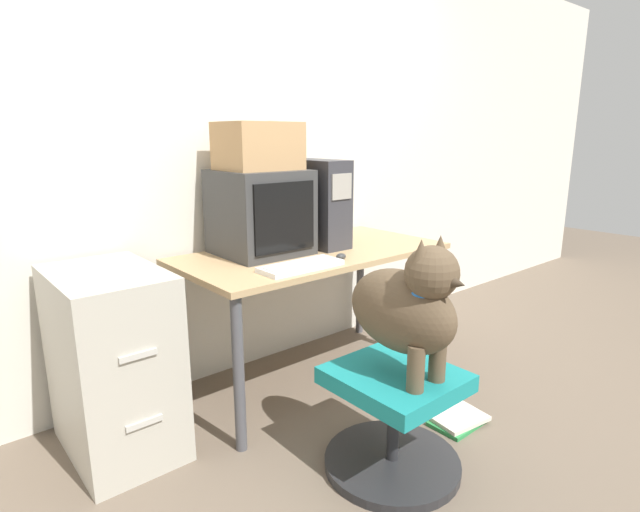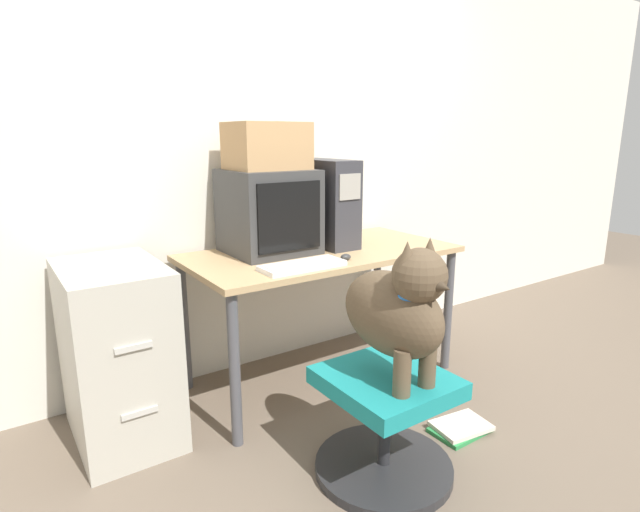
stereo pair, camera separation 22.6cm
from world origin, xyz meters
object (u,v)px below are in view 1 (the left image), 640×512
Objects in this scene: crt_monitor at (260,212)px; book_stack_floor at (458,420)px; pc_tower at (314,203)px; cardboard_box at (258,146)px; dog at (408,305)px; filing_cabinet at (114,362)px; keyboard at (301,266)px; office_chair at (394,418)px.

crt_monitor is 1.58× the size of book_stack_floor.
cardboard_box reaches higher than pc_tower.
filing_cabinet is (-0.81, 0.93, -0.32)m from dog.
keyboard is 1.07m from book_stack_floor.
office_chair is at bearing -47.15° from filing_cabinet.
keyboard is at bearing 92.21° from office_chair.
office_chair is at bearing -111.04° from pc_tower.
cardboard_box is (-0.00, 0.00, 0.34)m from crt_monitor.
dog reaches higher than office_chair.
cardboard_box is at bearing 90.00° from crt_monitor.
filing_cabinet is at bearing 159.27° from keyboard.
filing_cabinet is (-0.79, 0.30, -0.36)m from keyboard.
crt_monitor reaches higher than office_chair.
crt_monitor is at bearing -90.00° from cardboard_box.
keyboard is 1.48× the size of book_stack_floor.
filing_cabinet is (-0.83, -0.08, -0.56)m from crt_monitor.
office_chair is 2.05× the size of book_stack_floor.
office_chair is (-0.36, -0.95, -0.76)m from pc_tower.
pc_tower reaches higher than dog.
pc_tower reaches higher than crt_monitor.
cardboard_box is at bearing 176.77° from pc_tower.
dog is 1.28m from filing_cabinet.
crt_monitor is 1.21m from office_chair.
keyboard is (-0.04, -0.38, -0.20)m from crt_monitor.
crt_monitor is 0.34m from cardboard_box.
book_stack_floor is at bearing 1.00° from office_chair.
book_stack_floor is (0.49, 0.06, -0.71)m from dog.
crt_monitor reaches higher than keyboard.
keyboard is 0.92m from filing_cabinet.
keyboard is 0.63m from dog.
office_chair reaches higher than book_stack_floor.
dog reaches higher than book_stack_floor.
pc_tower is at bearing 69.91° from dog.
crt_monitor is 0.91× the size of pc_tower.
pc_tower is 0.59× the size of filing_cabinet.
book_stack_floor is at bearing -63.48° from crt_monitor.
dog is 0.70× the size of filing_cabinet.
office_chair is 1.45m from cardboard_box.
crt_monitor is 1.04m from dog.
filing_cabinet is at bearing 131.30° from dog.
crt_monitor reaches higher than book_stack_floor.
cardboard_box is (0.01, 0.97, 1.08)m from office_chair.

